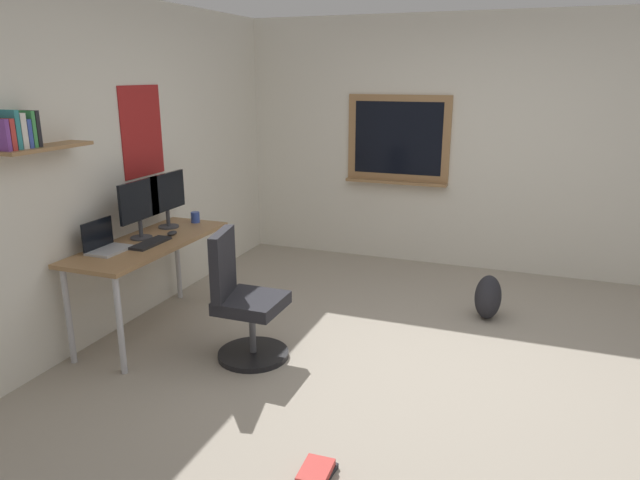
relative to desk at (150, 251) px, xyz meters
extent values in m
plane|color=#9E9384|center=(0.14, -2.09, -0.67)|extent=(5.20, 5.20, 0.00)
cube|color=silver|center=(0.14, 0.36, 0.63)|extent=(5.00, 0.10, 2.60)
cube|color=#997047|center=(-0.70, 0.21, 0.88)|extent=(0.68, 0.20, 0.02)
cube|color=#A51E1E|center=(0.42, 0.31, 0.88)|extent=(0.52, 0.01, 0.74)
cube|color=#7A3D99|center=(-1.00, 0.24, 0.98)|extent=(0.03, 0.14, 0.19)
cube|color=#C63833|center=(-0.96, 0.24, 0.98)|extent=(0.03, 0.14, 0.19)
cube|color=teal|center=(-0.92, 0.24, 1.01)|extent=(0.03, 0.14, 0.24)
cube|color=silver|center=(-0.88, 0.24, 1.00)|extent=(0.04, 0.14, 0.22)
cube|color=#3851B2|center=(-0.84, 0.24, 0.98)|extent=(0.03, 0.14, 0.18)
cube|color=#3D934C|center=(-0.80, 0.24, 1.00)|extent=(0.03, 0.14, 0.23)
cube|color=black|center=(-0.77, 0.24, 1.00)|extent=(0.03, 0.14, 0.23)
cube|color=silver|center=(2.59, -2.09, 0.63)|extent=(0.10, 5.00, 2.60)
cube|color=#997047|center=(2.52, -1.37, 0.68)|extent=(0.04, 1.10, 0.90)
cube|color=black|center=(2.51, -1.37, 0.68)|extent=(0.01, 0.94, 0.76)
cube|color=#997047|center=(2.48, -1.37, 0.21)|extent=(0.12, 1.10, 0.03)
cube|color=#997047|center=(0.00, 0.00, 0.07)|extent=(1.47, 0.56, 0.03)
cylinder|color=#B7B7BC|center=(-0.67, -0.22, -0.31)|extent=(0.04, 0.04, 0.72)
cylinder|color=#B7B7BC|center=(0.67, -0.22, -0.31)|extent=(0.04, 0.04, 0.72)
cylinder|color=#B7B7BC|center=(-0.67, 0.22, -0.31)|extent=(0.04, 0.04, 0.72)
cylinder|color=#B7B7BC|center=(0.67, 0.22, -0.31)|extent=(0.04, 0.04, 0.72)
cylinder|color=black|center=(-0.14, -0.95, -0.65)|extent=(0.52, 0.52, 0.04)
cylinder|color=#4C4C51|center=(-0.14, -0.95, -0.46)|extent=(0.05, 0.05, 0.34)
cube|color=#232328|center=(-0.14, -0.95, -0.25)|extent=(0.44, 0.44, 0.09)
cube|color=#232328|center=(-0.19, -0.76, 0.04)|extent=(0.41, 0.15, 0.48)
cube|color=#ADAFB5|center=(-0.33, 0.10, 0.09)|extent=(0.31, 0.21, 0.02)
cube|color=black|center=(-0.33, 0.20, 0.20)|extent=(0.31, 0.01, 0.21)
cylinder|color=#38383D|center=(0.04, 0.10, 0.09)|extent=(0.17, 0.17, 0.01)
cylinder|color=#38383D|center=(0.04, 0.10, 0.17)|extent=(0.03, 0.03, 0.14)
cube|color=black|center=(0.04, 0.09, 0.39)|extent=(0.46, 0.02, 0.31)
cylinder|color=#38383D|center=(0.40, 0.10, 0.09)|extent=(0.17, 0.17, 0.01)
cylinder|color=#38383D|center=(0.40, 0.10, 0.17)|extent=(0.03, 0.03, 0.14)
cube|color=black|center=(0.40, 0.09, 0.39)|extent=(0.46, 0.02, 0.31)
cube|color=black|center=(-0.07, -0.07, 0.09)|extent=(0.37, 0.13, 0.02)
ellipsoid|color=#262628|center=(0.21, -0.07, 0.10)|extent=(0.10, 0.06, 0.03)
cylinder|color=#334CA5|center=(0.63, -0.02, 0.13)|extent=(0.08, 0.08, 0.09)
ellipsoid|color=#232328|center=(1.20, -2.50, -0.48)|extent=(0.32, 0.22, 0.38)
cube|color=black|center=(-1.21, -1.86, -0.66)|extent=(0.22, 0.17, 0.03)
cube|color=#C63833|center=(-1.23, -1.87, -0.62)|extent=(0.22, 0.16, 0.04)
camera|label=1|loc=(-3.58, -2.77, 1.33)|focal=32.46mm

